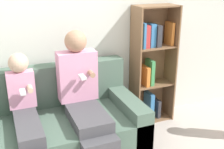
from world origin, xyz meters
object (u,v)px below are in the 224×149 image
Objects in this scene: adult_seated at (84,97)px; bookshelf at (151,64)px; couch at (55,131)px; child_seated at (27,119)px.

adult_seated is 1.07m from bookshelf.
couch is 1.36× the size of adult_seated.
adult_seated reaches higher than child_seated.
child_seated is at bearing -175.07° from adult_seated.
child_seated reaches higher than couch.
couch is at bearing 29.12° from child_seated.
adult_seated is (0.29, -0.10, 0.36)m from couch.
couch is at bearing 161.21° from adult_seated.
adult_seated reaches higher than couch.
couch is 0.47m from adult_seated.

